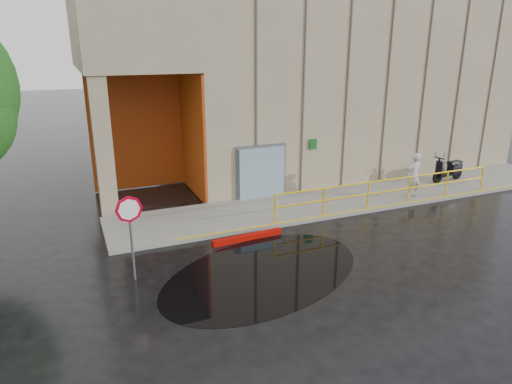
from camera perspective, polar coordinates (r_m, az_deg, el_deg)
ground at (r=13.45m, az=10.09°, el=-8.69°), size 120.00×120.00×0.00m
sidewalk at (r=18.97m, az=13.02°, el=-0.61°), size 20.00×3.00×0.15m
building at (r=24.15m, az=6.79°, el=13.67°), size 20.00×10.17×8.00m
guardrail at (r=17.93m, az=16.29°, el=0.06°), size 9.56×0.06×1.03m
person at (r=19.09m, az=19.10°, el=2.01°), size 0.67×0.46×1.79m
scooter at (r=21.94m, az=23.01°, el=3.29°), size 1.82×0.76×1.39m
stop_sign at (r=12.07m, az=-15.50°, el=-3.27°), size 0.71×0.14×2.35m
red_curb at (r=14.67m, az=-1.06°, el=-5.66°), size 2.41×0.34×0.18m
puddle at (r=12.72m, az=0.98°, el=-10.01°), size 7.35×5.97×0.01m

